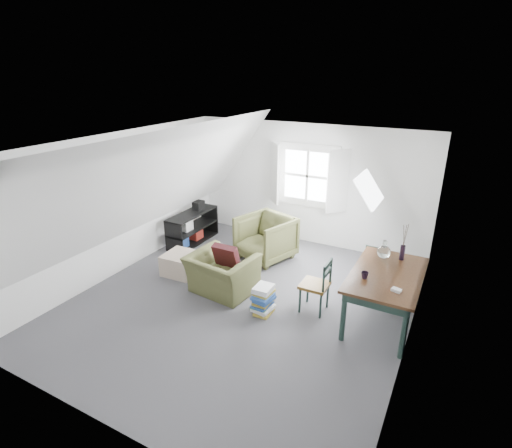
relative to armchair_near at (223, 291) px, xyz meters
The scene contains 24 objects.
floor 0.45m from the armchair_near, 13.59° to the right, with size 5.50×5.50×0.00m, color #47464B.
ceiling 2.54m from the armchair_near, 13.59° to the right, with size 5.50×5.50×0.00m, color white.
wall_back 2.96m from the armchair_near, 80.53° to the left, with size 5.00×5.00×0.00m, color white.
wall_front 3.15m from the armchair_near, 81.22° to the right, with size 5.00×5.00×0.00m, color white.
wall_left 2.41m from the armchair_near, behind, with size 5.50×5.50×0.00m, color white.
wall_right 3.20m from the armchair_near, ahead, with size 5.50×5.50×0.00m, color white.
slope_left 2.10m from the armchair_near, behind, with size 5.50×5.50×0.00m, color white.
slope_right 2.67m from the armchair_near, ahead, with size 5.50×5.50×0.00m, color white.
dormer_window 2.98m from the armchair_near, 80.26° to the left, with size 1.71×0.35×1.30m.
skylight 2.90m from the armchair_near, 30.94° to the left, with size 0.55×0.75×0.04m, color white.
armchair_near is the anchor object (origin of this frame).
armchair_far 1.47m from the armchair_near, 87.51° to the left, with size 0.92×0.95×0.86m, color #474A28.
throw_pillow 0.60m from the armchair_near, 90.00° to the left, with size 0.43×0.12×0.43m, color #3A0F13.
ottoman 1.04m from the armchair_near, 168.92° to the left, with size 0.57×0.57×0.38m, color tan.
dining_table 2.65m from the armchair_near, ahead, with size 0.95×1.59×0.79m.
demijohn 2.68m from the armchair_near, 19.62° to the left, with size 0.20×0.20×0.29m.
vase_twigs 2.94m from the armchair_near, 19.83° to the left, with size 0.07×0.08×0.57m.
cup 2.42m from the armchair_near, ahead, with size 0.10×0.10×0.10m, color black.
paper_box 2.85m from the armchair_near, ahead, with size 0.12×0.08×0.04m, color white.
dining_chair_far 2.62m from the armchair_near, 32.22° to the left, with size 0.37×0.37×0.79m.
dining_chair_near 1.65m from the armchair_near, ahead, with size 0.41×0.41×0.87m.
media_shelf 2.20m from the armchair_near, 139.88° to the left, with size 0.43×1.30×0.67m.
electronics_box 2.49m from the armchair_near, 134.44° to the left, with size 0.17×0.24×0.19m, color black.
magazine_stack 0.95m from the armchair_near, 14.95° to the right, with size 0.33×0.39×0.44m.
Camera 1 is at (2.80, -4.78, 3.49)m, focal length 28.00 mm.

